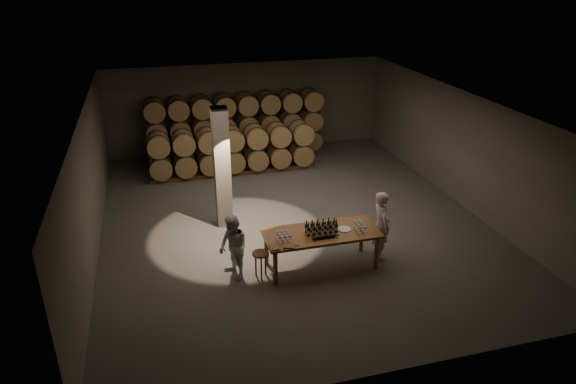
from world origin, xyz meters
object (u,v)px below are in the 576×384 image
object	(u,v)px
stool	(261,257)
person_man	(381,225)
bottle_cluster	(321,228)
notebook_near	(289,246)
person_woman	(233,248)
plate	(344,229)
tasting_table	(321,236)

from	to	relation	value
stool	person_man	bearing A→B (deg)	2.24
bottle_cluster	notebook_near	distance (m)	0.97
bottle_cluster	person_woman	xyz separation A→B (m)	(-1.98, 0.12, -0.27)
plate	notebook_near	size ratio (longest dim) A/B	1.27
bottle_cluster	tasting_table	bearing A→B (deg)	51.25
plate	person_man	xyz separation A→B (m)	(0.94, 0.06, -0.06)
notebook_near	person_woman	xyz separation A→B (m)	(-1.11, 0.53, -0.17)
tasting_table	person_woman	size ratio (longest dim) A/B	1.74
bottle_cluster	person_woman	size ratio (longest dim) A/B	0.49
stool	tasting_table	bearing A→B (deg)	2.70
plate	person_woman	bearing A→B (deg)	177.26
tasting_table	stool	bearing A→B (deg)	-177.30
notebook_near	bottle_cluster	bearing A→B (deg)	44.31
tasting_table	plate	bearing A→B (deg)	-1.92
plate	person_man	bearing A→B (deg)	3.94
plate	bottle_cluster	bearing A→B (deg)	179.47
bottle_cluster	notebook_near	xyz separation A→B (m)	(-0.87, -0.42, -0.10)
plate	stool	world-z (taller)	plate
notebook_near	stool	world-z (taller)	notebook_near
person_woman	bottle_cluster	bearing A→B (deg)	65.47
plate	notebook_near	bearing A→B (deg)	-163.80
tasting_table	person_man	size ratio (longest dim) A/B	1.54
plate	person_woman	distance (m)	2.54
tasting_table	notebook_near	xyz separation A→B (m)	(-0.88, -0.43, 0.12)
plate	person_man	distance (m)	0.94
bottle_cluster	plate	bearing A→B (deg)	-0.53
bottle_cluster	person_man	size ratio (longest dim) A/B	0.43
stool	person_woman	xyz separation A→B (m)	(-0.57, 0.17, 0.23)
tasting_table	notebook_near	world-z (taller)	notebook_near
notebook_near	person_man	world-z (taller)	person_man
bottle_cluster	person_man	world-z (taller)	person_man
bottle_cluster	plate	distance (m)	0.56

